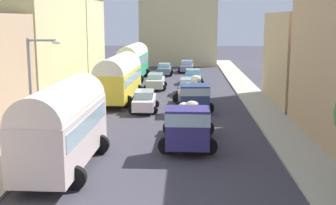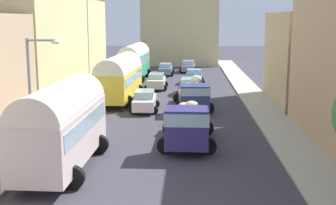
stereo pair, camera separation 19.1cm
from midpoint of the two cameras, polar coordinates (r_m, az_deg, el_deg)
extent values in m
plane|color=#3A3842|center=(40.50, 0.78, 0.71)|extent=(154.00, 154.00, 0.00)
cube|color=#9B9C92|center=(41.36, -9.31, 0.88)|extent=(2.50, 70.00, 0.14)
cube|color=#ACA998|center=(40.90, 10.98, 0.71)|extent=(2.50, 70.00, 0.14)
cube|color=#CCC488|center=(38.31, -16.36, 9.92)|extent=(5.05, 14.89, 13.56)
cube|color=beige|center=(50.30, -11.75, 7.73)|extent=(5.25, 9.20, 9.24)
cube|color=tan|center=(38.88, 16.62, 5.42)|extent=(4.28, 10.27, 7.48)
cube|color=tan|center=(69.65, 1.62, 9.59)|extent=(11.45, 7.83, 11.40)
cube|color=tan|center=(67.88, -1.85, 11.46)|extent=(2.38, 2.38, 15.91)
cube|color=#C4BA87|center=(67.73, 5.06, 11.43)|extent=(2.38, 2.38, 15.91)
cube|color=beige|center=(21.44, -13.07, -3.91)|extent=(2.58, 8.10, 2.41)
cylinder|color=silver|center=(21.18, -13.20, -0.75)|extent=(2.53, 7.94, 2.37)
cube|color=#99B7C6|center=(21.32, -13.13, -2.53)|extent=(2.61, 7.46, 0.77)
cylinder|color=black|center=(24.39, -13.85, -5.10)|extent=(1.00, 0.35, 1.00)
cylinder|color=black|center=(23.80, -8.55, -5.30)|extent=(1.00, 0.35, 1.00)
cylinder|color=black|center=(19.92, -18.21, -8.93)|extent=(1.00, 0.35, 1.00)
cylinder|color=black|center=(19.19, -11.75, -9.36)|extent=(1.00, 0.35, 1.00)
cube|color=yellow|center=(38.45, -6.04, 2.54)|extent=(2.84, 9.55, 2.22)
cylinder|color=silver|center=(38.31, -6.08, 4.19)|extent=(2.78, 9.36, 2.45)
cube|color=#99B7C6|center=(38.38, -6.06, 3.27)|extent=(2.86, 8.80, 0.71)
cylinder|color=black|center=(41.69, -6.87, 1.62)|extent=(1.00, 0.35, 1.00)
cylinder|color=black|center=(41.28, -3.64, 1.58)|extent=(1.00, 0.35, 1.00)
cylinder|color=black|center=(36.04, -8.73, 0.15)|extent=(1.00, 0.35, 1.00)
cylinder|color=black|center=(35.56, -5.01, 0.10)|extent=(1.00, 0.35, 1.00)
cube|color=#309D6B|center=(51.50, -4.21, 4.77)|extent=(2.67, 9.59, 2.47)
cylinder|color=silver|center=(51.39, -4.23, 6.14)|extent=(2.62, 9.40, 2.26)
cube|color=#99B7C6|center=(51.45, -4.22, 5.37)|extent=(2.69, 8.84, 0.79)
cylinder|color=black|center=(54.71, -4.84, 3.80)|extent=(1.00, 0.35, 1.00)
cylinder|color=black|center=(54.38, -2.56, 3.79)|extent=(1.00, 0.35, 1.00)
cylinder|color=black|center=(48.95, -6.00, 2.98)|extent=(1.00, 0.35, 1.00)
cylinder|color=black|center=(48.59, -3.46, 2.96)|extent=(1.00, 0.35, 1.00)
cube|color=navy|center=(23.00, 2.64, -3.24)|extent=(2.25, 1.84, 2.05)
cube|color=#99B7C6|center=(22.86, 2.65, -1.84)|extent=(2.30, 1.91, 0.66)
cube|color=brown|center=(26.33, 2.74, -3.13)|extent=(2.29, 4.72, 0.55)
ellipsoid|color=silver|center=(25.76, 2.27, -2.24)|extent=(0.99, 0.81, 0.50)
ellipsoid|color=silver|center=(26.70, 3.53, -1.73)|extent=(1.14, 1.02, 0.56)
ellipsoid|color=beige|center=(25.95, 2.23, -2.20)|extent=(1.01, 0.93, 0.45)
ellipsoid|color=beige|center=(26.24, 2.65, -1.20)|extent=(0.93, 1.07, 0.51)
ellipsoid|color=beige|center=(27.66, 2.21, -0.52)|extent=(0.80, 0.99, 0.53)
ellipsoid|color=beige|center=(26.02, 3.47, -1.45)|extent=(1.04, 1.00, 0.46)
ellipsoid|color=beige|center=(27.24, 3.27, -0.26)|extent=(1.11, 1.13, 0.44)
cylinder|color=black|center=(23.50, 5.35, -5.56)|extent=(0.90, 0.32, 0.90)
cylinder|color=black|center=(23.53, -0.09, -5.49)|extent=(0.90, 0.32, 0.90)
cylinder|color=black|center=(27.26, 5.10, -3.28)|extent=(0.90, 0.32, 0.90)
cylinder|color=black|center=(27.29, 0.42, -3.22)|extent=(0.90, 0.32, 0.90)
cube|color=navy|center=(33.04, 3.55, 0.76)|extent=(2.22, 2.18, 1.75)
cube|color=#99B7C6|center=(32.96, 3.56, 1.60)|extent=(2.27, 2.27, 0.56)
cube|color=brown|center=(36.49, 3.18, 0.75)|extent=(2.36, 4.83, 0.55)
ellipsoid|color=beige|center=(35.36, 3.77, 1.35)|extent=(0.66, 0.82, 0.58)
ellipsoid|color=beige|center=(35.76, 3.94, 1.41)|extent=(0.76, 0.93, 0.52)
ellipsoid|color=beige|center=(35.64, 3.33, 1.43)|extent=(1.14, 1.01, 0.58)
ellipsoid|color=beige|center=(34.83, 2.68, 1.71)|extent=(0.78, 0.92, 0.49)
ellipsoid|color=silver|center=(35.71, 2.73, 2.10)|extent=(0.95, 1.00, 0.57)
ellipsoid|color=beige|center=(34.80, 4.20, 1.61)|extent=(1.02, 1.14, 0.45)
ellipsoid|color=beige|center=(37.10, 3.79, 3.05)|extent=(1.14, 1.07, 0.58)
cylinder|color=black|center=(33.44, 5.32, -0.67)|extent=(0.90, 0.31, 0.90)
cylinder|color=black|center=(33.30, 1.70, -0.68)|extent=(0.90, 0.31, 0.90)
cylinder|color=black|center=(37.43, 4.71, 0.55)|extent=(0.90, 0.31, 0.90)
cylinder|color=black|center=(37.30, 1.48, 0.55)|extent=(0.90, 0.31, 0.90)
cube|color=silver|center=(41.94, 2.81, 1.88)|extent=(1.76, 4.07, 0.66)
cube|color=#A0BEC8|center=(41.85, 2.82, 2.71)|extent=(1.49, 2.14, 0.57)
cylinder|color=black|center=(40.74, 3.87, 1.18)|extent=(0.60, 0.21, 0.60)
cylinder|color=black|center=(40.80, 1.62, 1.21)|extent=(0.60, 0.21, 0.60)
cylinder|color=black|center=(43.20, 3.93, 1.72)|extent=(0.60, 0.21, 0.60)
cylinder|color=black|center=(43.25, 1.81, 1.75)|extent=(0.60, 0.21, 0.60)
cube|color=#3386C4|center=(48.81, 3.44, 3.16)|extent=(1.73, 3.63, 0.74)
cube|color=#8DB9CF|center=(48.73, 3.44, 3.92)|extent=(1.50, 1.90, 0.58)
cylinder|color=black|center=(47.78, 4.47, 2.57)|extent=(0.60, 0.21, 0.60)
cylinder|color=black|center=(47.73, 2.47, 2.59)|extent=(0.60, 0.21, 0.60)
cylinder|color=black|center=(49.99, 4.35, 2.93)|extent=(0.60, 0.21, 0.60)
cylinder|color=black|center=(49.94, 2.44, 2.95)|extent=(0.60, 0.21, 0.60)
cube|color=slate|center=(59.33, 2.69, 4.49)|extent=(1.80, 4.14, 0.71)
cube|color=#9EADCE|center=(59.27, 2.69, 5.10)|extent=(1.54, 2.17, 0.56)
cylinder|color=black|center=(58.09, 3.48, 4.02)|extent=(0.60, 0.21, 0.60)
cylinder|color=black|center=(58.14, 1.82, 4.04)|extent=(0.60, 0.21, 0.60)
cylinder|color=black|center=(60.61, 3.52, 4.30)|extent=(0.60, 0.21, 0.60)
cylinder|color=black|center=(60.66, 1.93, 4.32)|extent=(0.60, 0.21, 0.60)
cube|color=silver|center=(34.32, -2.82, 0.00)|extent=(1.66, 4.12, 0.77)
cube|color=#9DBABF|center=(34.21, -2.83, 1.08)|extent=(1.43, 2.16, 0.55)
cylinder|color=black|center=(35.70, -3.93, -0.18)|extent=(0.60, 0.21, 0.60)
cylinder|color=black|center=(35.58, -1.39, -0.19)|extent=(0.60, 0.21, 0.60)
cylinder|color=black|center=(33.22, -4.34, -1.00)|extent=(0.60, 0.21, 0.60)
cylinder|color=black|center=(33.10, -1.62, -1.02)|extent=(0.60, 0.21, 0.60)
cube|color=silver|center=(45.03, -1.35, 2.58)|extent=(1.67, 4.19, 0.80)
cube|color=#97BEC3|center=(44.94, -1.36, 3.40)|extent=(1.46, 2.18, 0.49)
cylinder|color=black|center=(46.42, -2.26, 2.36)|extent=(0.60, 0.21, 0.60)
cylinder|color=black|center=(46.31, -0.23, 2.35)|extent=(0.60, 0.21, 0.60)
cylinder|color=black|center=(43.86, -2.53, 1.87)|extent=(0.60, 0.21, 0.60)
cylinder|color=black|center=(43.75, -0.38, 1.86)|extent=(0.60, 0.21, 0.60)
cube|color=slate|center=(55.95, -0.21, 4.14)|extent=(1.62, 3.92, 0.75)
cube|color=#95B4C9|center=(55.88, -0.21, 4.77)|extent=(1.40, 2.05, 0.48)
cylinder|color=black|center=(57.24, -0.90, 3.94)|extent=(0.60, 0.21, 0.60)
cylinder|color=black|center=(57.14, 0.65, 3.93)|extent=(0.60, 0.21, 0.60)
cylinder|color=black|center=(54.85, -1.10, 3.65)|extent=(0.60, 0.21, 0.60)
cylinder|color=black|center=(54.75, 0.52, 3.64)|extent=(0.60, 0.21, 0.60)
cylinder|color=gray|center=(23.37, -16.91, 0.41)|extent=(0.16, 0.16, 6.05)
cylinder|color=gray|center=(22.83, -15.64, 7.64)|extent=(1.40, 0.11, 0.11)
ellipsoid|color=silver|center=(22.62, -13.93, 7.44)|extent=(0.44, 0.28, 0.20)
camera|label=1|loc=(0.10, -89.82, 0.03)|focal=47.85mm
camera|label=2|loc=(0.10, 90.18, -0.03)|focal=47.85mm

